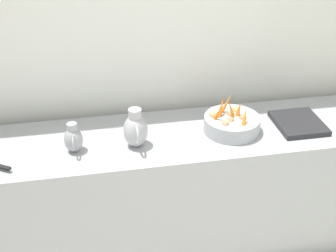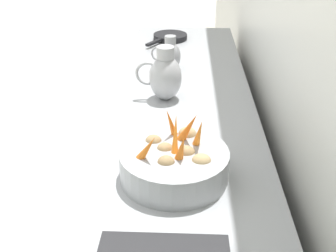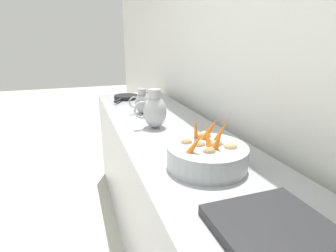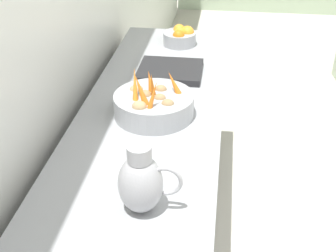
% 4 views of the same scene
% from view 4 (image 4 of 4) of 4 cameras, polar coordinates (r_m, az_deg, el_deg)
% --- Properties ---
extents(prep_counter, '(0.66, 3.05, 0.92)m').
position_cam_4_polar(prep_counter, '(2.08, -3.78, -14.57)').
color(prep_counter, '#9EA0A5').
rests_on(prep_counter, ground_plane).
extents(vegetable_colander, '(0.36, 0.36, 0.23)m').
position_cam_4_polar(vegetable_colander, '(2.04, -1.85, 2.74)').
color(vegetable_colander, '#9EA0A5').
rests_on(vegetable_colander, prep_counter).
extents(orange_bowl, '(0.20, 0.20, 0.12)m').
position_cam_4_polar(orange_bowl, '(2.85, 1.57, 11.21)').
color(orange_bowl, '#9EA0A5').
rests_on(orange_bowl, prep_counter).
extents(metal_pitcher_tall, '(0.21, 0.15, 0.25)m').
position_cam_4_polar(metal_pitcher_tall, '(1.48, -3.38, -7.04)').
color(metal_pitcher_tall, '#A3A3A8').
rests_on(metal_pitcher_tall, prep_counter).
extents(counter_sink_basin, '(0.34, 0.30, 0.04)m').
position_cam_4_polar(counter_sink_basin, '(2.46, 0.28, 6.99)').
color(counter_sink_basin, '#232326').
rests_on(counter_sink_basin, prep_counter).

